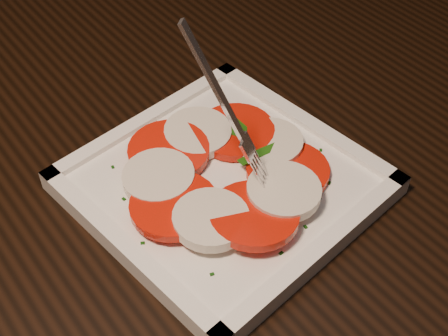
{
  "coord_description": "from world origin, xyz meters",
  "views": [
    {
      "loc": [
        -0.08,
        -0.26,
        1.18
      ],
      "look_at": [
        0.16,
        0.04,
        0.78
      ],
      "focal_mm": 50.0,
      "sensor_mm": 36.0,
      "label": 1
    }
  ],
  "objects": [
    {
      "name": "fork",
      "position": [
        0.15,
        0.03,
        0.86
      ],
      "size": [
        0.07,
        0.07,
        0.15
      ],
      "primitive_type": null,
      "rotation": [
        0.0,
        0.0,
        0.66
      ],
      "color": "white",
      "rests_on": "caprese_salad"
    },
    {
      "name": "plate",
      "position": [
        0.16,
        0.04,
        0.76
      ],
      "size": [
        0.26,
        0.26,
        0.01
      ],
      "primitive_type": "cube",
      "rotation": [
        0.0,
        0.0,
        0.1
      ],
      "color": "white",
      "rests_on": "table"
    },
    {
      "name": "chair",
      "position": [
        0.33,
        0.75,
        0.53
      ],
      "size": [
        0.44,
        0.44,
        0.93
      ],
      "rotation": [
        0.0,
        0.0,
        0.06
      ],
      "color": "black",
      "rests_on": "ground"
    },
    {
      "name": "table",
      "position": [
        0.24,
        0.1,
        0.65
      ],
      "size": [
        1.22,
        0.82,
        0.75
      ],
      "rotation": [
        0.0,
        0.0,
        -0.02
      ],
      "color": "black",
      "rests_on": "ground"
    },
    {
      "name": "caprese_salad",
      "position": [
        0.16,
        0.04,
        0.77
      ],
      "size": [
        0.2,
        0.19,
        0.02
      ],
      "color": "red",
      "rests_on": "plate"
    }
  ]
}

